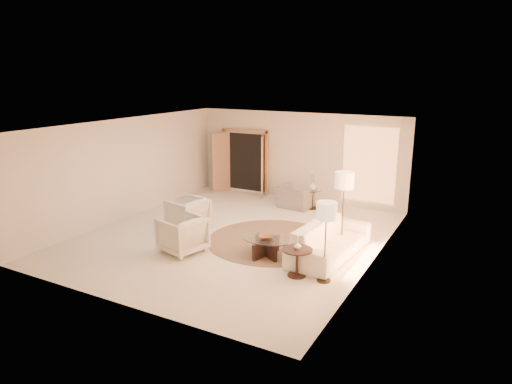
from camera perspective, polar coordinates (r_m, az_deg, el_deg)
The scene contains 18 objects.
room at distance 11.23m, azimuth -2.77°, elevation 1.26°, with size 7.04×8.04×2.83m.
windows_right at distance 10.05m, azimuth 14.65°, elevation -1.11°, with size 0.10×6.40×2.40m, color #FFA166, non-canonical shape.
window_back_corner at distance 13.96m, azimuth 13.94°, elevation 3.31°, with size 1.70×0.10×2.40m, color #FFA166, non-canonical shape.
curtains_right at distance 10.92m, azimuth 15.53°, elevation -0.18°, with size 0.06×5.20×2.60m, color tan, non-canonical shape.
french_doors at distance 15.46m, azimuth -1.49°, elevation 3.75°, with size 1.95×0.66×2.16m.
area_rug at distance 11.28m, azimuth 2.02°, elevation -6.07°, with size 3.20×3.20×0.01m, color #433020.
sofa at distance 10.39m, azimuth 9.23°, elevation -5.95°, with size 2.56×1.00×0.75m, color beige.
armchair_left at distance 12.07m, azimuth -8.55°, elevation -2.54°, with size 0.89×0.84×0.92m, color beige.
armchair_right at distance 10.59m, azimuth -9.18°, elevation -5.03°, with size 0.90×0.84×0.93m, color beige.
accent_chair at distance 13.90m, azimuth 4.97°, elevation -0.22°, with size 1.00×0.65×0.88m, color gray.
coffee_table at distance 10.27m, azimuth 1.26°, elevation -6.65°, with size 1.50×1.50×0.42m.
end_table at distance 9.31m, azimuth 5.17°, elevation -8.16°, with size 0.62×0.62×0.58m.
side_table at distance 13.89m, azimuth 7.07°, elevation -0.65°, with size 0.50×0.50×0.59m.
floor_lamp_near at distance 10.63m, azimuth 10.98°, elevation 1.04°, with size 0.44×0.44×1.81m.
floor_lamp_far at distance 8.80m, azimuth 8.80°, elevation -2.80°, with size 0.39×0.39×1.63m.
bowl at distance 10.20m, azimuth 1.27°, elevation -5.62°, with size 0.32×0.32×0.08m, color brown.
end_vase at distance 9.21m, azimuth 5.20°, elevation -6.69°, with size 0.15×0.15×0.15m, color white.
side_vase at distance 13.80m, azimuth 7.11°, elevation 0.71°, with size 0.22×0.22×0.23m, color white.
Camera 1 is at (5.66, -9.34, 4.01)m, focal length 32.00 mm.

